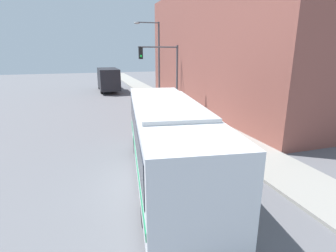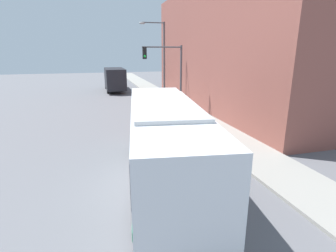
% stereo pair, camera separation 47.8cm
% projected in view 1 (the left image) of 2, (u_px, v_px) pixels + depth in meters
% --- Properties ---
extents(ground_plane, '(120.00, 120.00, 0.00)m').
position_uv_depth(ground_plane, '(149.00, 184.00, 10.48)').
color(ground_plane, slate).
extents(sidewalk, '(2.79, 70.00, 0.14)m').
position_uv_depth(sidewalk, '(157.00, 97.00, 30.51)').
color(sidewalk, gray).
rests_on(sidewalk, ground_plane).
extents(building_facade, '(6.00, 24.76, 10.94)m').
position_uv_depth(building_facade, '(221.00, 48.00, 24.25)').
color(building_facade, brown).
rests_on(building_facade, ground_plane).
extents(city_bus, '(3.97, 10.49, 3.26)m').
position_uv_depth(city_bus, '(167.00, 136.00, 10.40)').
color(city_bus, silver).
rests_on(city_bus, ground_plane).
extents(delivery_truck, '(2.39, 7.92, 3.03)m').
position_uv_depth(delivery_truck, '(108.00, 79.00, 34.60)').
color(delivery_truck, black).
rests_on(delivery_truck, ground_plane).
extents(fire_hydrant, '(0.23, 0.31, 0.74)m').
position_uv_depth(fire_hydrant, '(205.00, 126.00, 16.91)').
color(fire_hydrant, red).
rests_on(fire_hydrant, sidewalk).
extents(traffic_light_pole, '(3.28, 0.35, 5.48)m').
position_uv_depth(traffic_light_pole, '(164.00, 68.00, 21.03)').
color(traffic_light_pole, '#47474C').
rests_on(traffic_light_pole, sidewalk).
extents(parking_meter, '(0.14, 0.14, 1.28)m').
position_uv_depth(parking_meter, '(178.00, 103.00, 21.56)').
color(parking_meter, '#47474C').
rests_on(parking_meter, sidewalk).
extents(street_lamp, '(2.56, 0.28, 7.79)m').
position_uv_depth(street_lamp, '(156.00, 56.00, 26.32)').
color(street_lamp, '#47474C').
rests_on(street_lamp, sidewalk).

